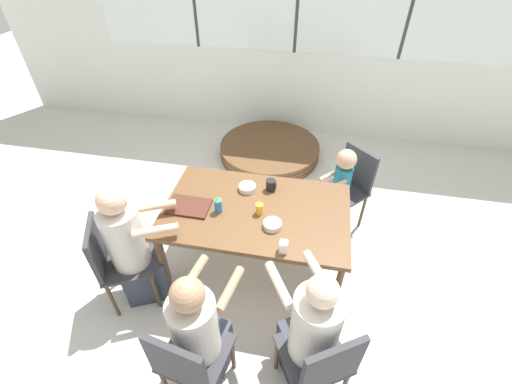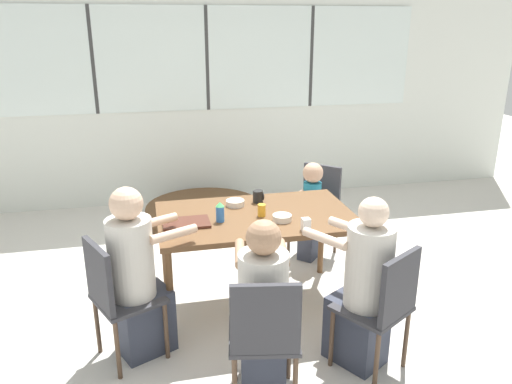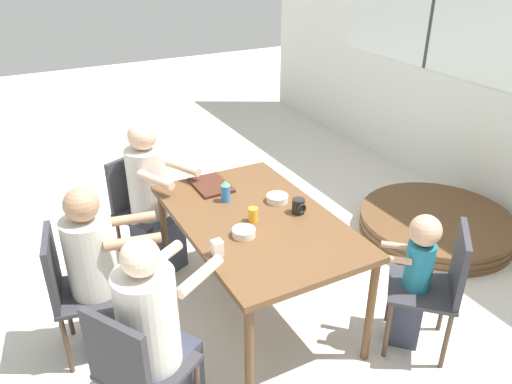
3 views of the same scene
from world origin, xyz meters
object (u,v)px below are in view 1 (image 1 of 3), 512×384
object	(u,v)px
chair_for_man_blue_shirt	(187,361)
bowl_white_shallow	(272,225)
sippy_cup	(218,204)
chair_for_man_teal_shirt	(114,258)
folded_table_stack	(270,150)
person_man_blue_shirt	(200,337)
chair_for_woman_green_shirt	(322,362)
coffee_mug	(271,185)
person_toddler	(339,190)
person_woman_green_shirt	(310,337)
person_man_teal_shirt	(134,251)
chair_for_toddler	(350,182)
juice_glass	(259,209)
milk_carton_small	(283,247)
bowl_cereal	(247,188)

from	to	relation	value
chair_for_man_blue_shirt	bowl_white_shallow	world-z (taller)	chair_for_man_blue_shirt
chair_for_man_blue_shirt	sippy_cup	xyz separation A→B (m)	(-0.08, 1.05, 0.33)
chair_for_man_teal_shirt	sippy_cup	world-z (taller)	sippy_cup
sippy_cup	folded_table_stack	bearing A→B (deg)	86.89
chair_for_man_blue_shirt	person_man_blue_shirt	world-z (taller)	person_man_blue_shirt
chair_for_woman_green_shirt	coffee_mug	size ratio (longest dim) A/B	8.93
person_toddler	coffee_mug	xyz separation A→B (m)	(-0.61, -0.46, 0.34)
person_woman_green_shirt	chair_for_man_blue_shirt	bearing A→B (deg)	170.67
coffee_mug	sippy_cup	xyz separation A→B (m)	(-0.36, -0.34, 0.03)
chair_for_man_teal_shirt	person_woman_green_shirt	size ratio (longest dim) A/B	0.74
folded_table_stack	person_man_teal_shirt	bearing A→B (deg)	-107.22
chair_for_toddler	sippy_cup	bearing A→B (deg)	83.79
person_man_teal_shirt	person_toddler	xyz separation A→B (m)	(1.59, 1.14, -0.07)
sippy_cup	juice_glass	size ratio (longest dim) A/B	1.63
chair_for_man_teal_shirt	person_man_teal_shirt	xyz separation A→B (m)	(0.15, 0.07, 0.03)
bowl_white_shallow	sippy_cup	bearing A→B (deg)	168.68
chair_for_man_teal_shirt	person_man_blue_shirt	bearing A→B (deg)	35.74
milk_carton_small	person_man_blue_shirt	bearing A→B (deg)	-127.34
person_man_teal_shirt	chair_for_man_blue_shirt	bearing A→B (deg)	18.97
person_man_teal_shirt	chair_for_toddler	bearing A→B (deg)	101.45
person_toddler	bowl_cereal	xyz separation A→B (m)	(-0.81, -0.50, 0.31)
bowl_cereal	chair_for_man_teal_shirt	bearing A→B (deg)	-142.45
person_toddler	coffee_mug	bearing A→B (deg)	80.43
chair_for_man_teal_shirt	juice_glass	size ratio (longest dim) A/B	9.44
person_man_blue_shirt	coffee_mug	bearing A→B (deg)	88.66
person_man_teal_shirt	person_woman_green_shirt	bearing A→B (deg)	48.11
bowl_white_shallow	person_woman_green_shirt	bearing A→B (deg)	-62.56
person_toddler	sippy_cup	size ratio (longest dim) A/B	6.27
coffee_mug	juice_glass	distance (m)	0.31
person_man_blue_shirt	milk_carton_small	bearing A→B (deg)	63.03
chair_for_man_blue_shirt	milk_carton_small	distance (m)	0.93
chair_for_woman_green_shirt	chair_for_man_teal_shirt	bearing A→B (deg)	131.93
person_toddler	coffee_mug	world-z (taller)	person_toddler
chair_for_woman_green_shirt	chair_for_toddler	distance (m)	1.83
chair_for_man_teal_shirt	chair_for_toddler	bearing A→B (deg)	100.64
chair_for_toddler	folded_table_stack	size ratio (longest dim) A/B	0.66
person_woman_green_shirt	juice_glass	distance (m)	0.98
person_man_teal_shirt	coffee_mug	world-z (taller)	person_man_teal_shirt
person_man_teal_shirt	bowl_cereal	world-z (taller)	person_man_teal_shirt
chair_for_man_teal_shirt	folded_table_stack	xyz separation A→B (m)	(0.86, 2.38, -0.43)
coffee_mug	person_toddler	bearing A→B (deg)	36.70
chair_for_man_teal_shirt	sippy_cup	size ratio (longest dim) A/B	5.78
chair_for_toddler	bowl_cereal	distance (m)	1.13
sippy_cup	bowl_white_shallow	size ratio (longest dim) A/B	1.07
chair_for_man_blue_shirt	chair_for_man_teal_shirt	size ratio (longest dim) A/B	1.00
person_woman_green_shirt	milk_carton_small	size ratio (longest dim) A/B	12.53
chair_for_man_blue_shirt	juice_glass	distance (m)	1.16
chair_for_man_blue_shirt	bowl_cereal	bearing A→B (deg)	96.63
chair_for_man_teal_shirt	person_man_blue_shirt	distance (m)	0.99
chair_for_woman_green_shirt	person_toddler	bearing A→B (deg)	55.63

